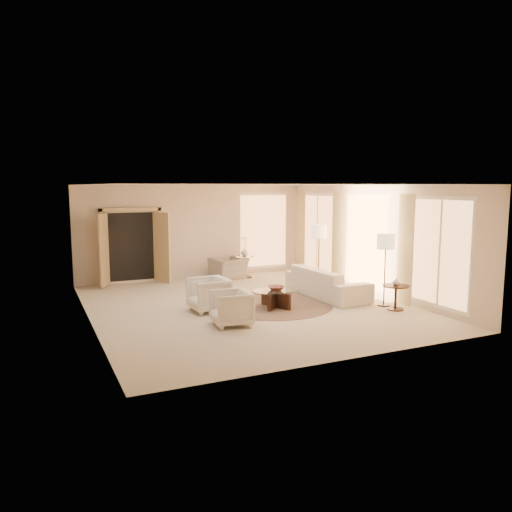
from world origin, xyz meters
name	(u,v)px	position (x,y,z in m)	size (l,w,h in m)	color
room	(247,246)	(0.00, 0.00, 1.40)	(7.04, 8.04, 2.83)	beige
windows_right	(367,241)	(3.45, 0.10, 1.35)	(0.10, 6.40, 2.40)	#FFAE66
window_back_corner	(264,231)	(2.30, 3.95, 1.35)	(1.70, 0.10, 2.40)	#FFAE66
curtains_right	(346,240)	(3.40, 1.00, 1.30)	(0.06, 5.20, 2.60)	tan
french_doors	(132,247)	(-1.90, 3.82, 1.07)	(1.95, 0.66, 2.16)	tan
area_rug	(271,304)	(0.55, -0.13, 0.01)	(2.90, 2.90, 0.01)	#3D2C22
sofa	(327,282)	(2.22, 0.08, 0.37)	(2.51, 0.98, 0.73)	silver
armchair_left	(209,293)	(-0.98, -0.07, 0.41)	(0.80, 0.75, 0.83)	silver
armchair_right	(231,306)	(-0.95, -1.34, 0.38)	(0.75, 0.70, 0.77)	silver
accent_chair	(229,265)	(0.86, 3.37, 0.43)	(0.97, 0.63, 0.85)	gray
coffee_table	(276,297)	(0.51, -0.45, 0.26)	(1.37, 1.37, 0.42)	black
end_table	(396,293)	(2.88, -1.73, 0.38)	(0.59, 0.59, 0.56)	black
side_table	(245,264)	(1.39, 3.40, 0.40)	(0.57, 0.57, 0.67)	black
floor_lamp_near	(319,234)	(2.68, 1.23, 1.46)	(0.42, 0.42, 1.72)	black
floor_lamp_far	(386,245)	(2.90, -1.31, 1.43)	(0.41, 0.41, 1.68)	black
bowl	(276,288)	(0.51, -0.45, 0.46)	(0.38, 0.38, 0.09)	brown
end_vase	(396,282)	(2.88, -1.73, 0.64)	(0.17, 0.17, 0.17)	silver
side_vase	(245,252)	(1.39, 3.40, 0.78)	(0.23, 0.23, 0.24)	silver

